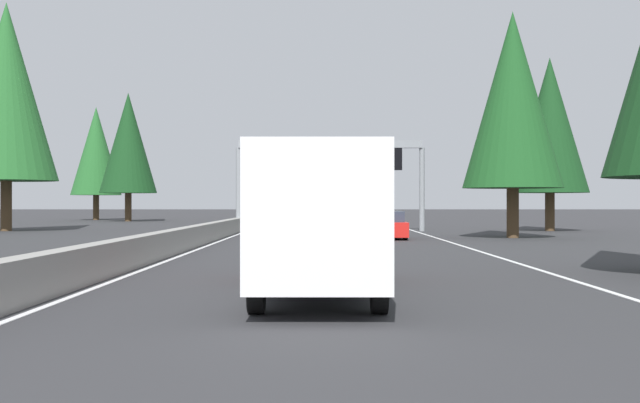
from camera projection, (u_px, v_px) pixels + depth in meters
name	position (u px, v px, depth m)	size (l,w,h in m)	color
ground_plane	(258.00, 226.00, 64.28)	(320.00, 320.00, 0.00)	#2D2D30
median_barrier	(270.00, 216.00, 84.28)	(180.00, 0.56, 0.90)	gray
shoulder_stripe_right	(388.00, 223.00, 74.24)	(160.00, 0.16, 0.01)	silver
shoulder_stripe_median	(269.00, 223.00, 74.28)	(160.00, 0.16, 0.01)	silver
sign_gantry_overhead	(333.00, 159.00, 52.59)	(0.50, 12.68, 6.10)	gray
box_truck_distant_b	(319.00, 218.00, 16.19)	(8.50, 2.40, 2.95)	white
sedan_far_right	(388.00, 226.00, 41.65)	(4.40, 1.80, 1.47)	red
sedan_mid_center	(288.00, 215.00, 77.00)	(4.40, 1.80, 1.47)	red
minivan_near_right	(348.00, 209.00, 114.00)	(5.00, 1.95, 1.69)	slate
pickup_far_left	(273.00, 216.00, 58.82)	(5.60, 2.00, 1.86)	white
sedan_distant_a	(326.00, 222.00, 50.34)	(4.40, 1.80, 1.47)	silver
bus_mid_left	(324.00, 204.00, 129.14)	(11.50, 2.55, 3.10)	white
conifer_right_near	(513.00, 100.00, 42.75)	(5.44, 5.44, 12.37)	#4C3823
conifer_right_mid	(550.00, 125.00, 53.22)	(5.19, 5.19, 11.79)	#4C3823
conifer_left_near	(6.00, 92.00, 53.06)	(6.83, 6.83, 15.52)	#4C3823
conifer_left_mid	(128.00, 143.00, 80.61)	(5.83, 5.83, 13.24)	#4C3823
conifer_left_far	(96.00, 151.00, 87.03)	(5.53, 5.53, 12.56)	#4C3823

